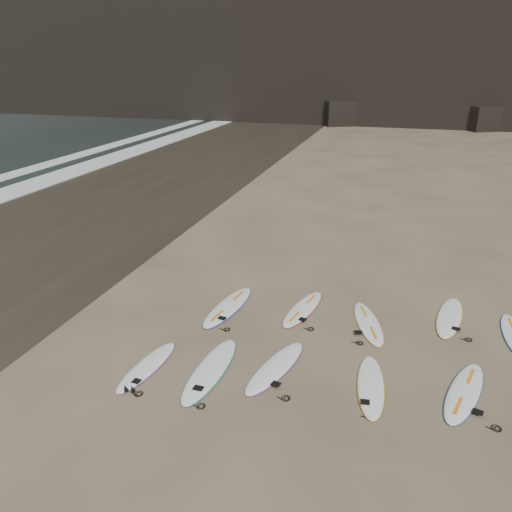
% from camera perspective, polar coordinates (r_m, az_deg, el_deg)
% --- Properties ---
extents(ground, '(240.00, 240.00, 0.00)m').
position_cam_1_polar(ground, '(11.73, 7.18, -13.25)').
color(ground, '#897559').
rests_on(ground, ground).
extents(wet_sand, '(12.00, 200.00, 0.01)m').
position_cam_1_polar(wet_sand, '(25.15, -19.04, 5.15)').
color(wet_sand, '#383026').
rests_on(wet_sand, ground).
extents(surfboard_0, '(0.78, 2.27, 0.08)m').
position_cam_1_polar(surfboard_0, '(12.10, -12.33, -12.20)').
color(surfboard_0, white).
rests_on(surfboard_0, ground).
extents(surfboard_1, '(0.74, 2.76, 0.10)m').
position_cam_1_polar(surfboard_1, '(11.75, -5.23, -12.79)').
color(surfboard_1, white).
rests_on(surfboard_1, ground).
extents(surfboard_2, '(1.21, 2.54, 0.09)m').
position_cam_1_polar(surfboard_2, '(11.81, 2.25, -12.56)').
color(surfboard_2, white).
rests_on(surfboard_2, ground).
extents(surfboard_3, '(0.80, 2.39, 0.08)m').
position_cam_1_polar(surfboard_3, '(11.51, 12.99, -14.21)').
color(surfboard_3, white).
rests_on(surfboard_3, ground).
extents(surfboard_4, '(1.28, 2.55, 0.09)m').
position_cam_1_polar(surfboard_4, '(11.92, 22.70, -14.13)').
color(surfboard_4, white).
rests_on(surfboard_4, ground).
extents(surfboard_5, '(0.99, 2.79, 0.10)m').
position_cam_1_polar(surfboard_5, '(14.39, -3.20, -5.78)').
color(surfboard_5, white).
rests_on(surfboard_5, ground).
extents(surfboard_6, '(1.05, 2.50, 0.09)m').
position_cam_1_polar(surfboard_6, '(14.32, 5.38, -6.02)').
color(surfboard_6, white).
rests_on(surfboard_6, ground).
extents(surfboard_7, '(1.26, 2.44, 0.09)m').
position_cam_1_polar(surfboard_7, '(13.89, 12.71, -7.45)').
color(surfboard_7, white).
rests_on(surfboard_7, ground).
extents(surfboard_8, '(1.02, 2.61, 0.09)m').
position_cam_1_polar(surfboard_8, '(14.83, 21.24, -6.49)').
color(surfboard_8, white).
rests_on(surfboard_8, ground).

